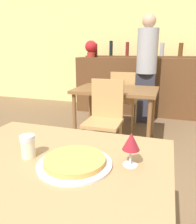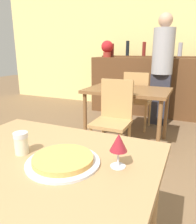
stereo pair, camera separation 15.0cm
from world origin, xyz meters
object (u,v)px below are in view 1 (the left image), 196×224
at_px(wine_glass, 131,142).
at_px(chair_far_side_back, 124,96).
at_px(person_standing, 146,66).
at_px(potted_plant, 91,48).
at_px(chair_far_side_front, 105,114).
at_px(cheese_shaker, 28,146).
at_px(pizza_tray, 75,162).

bearing_deg(wine_glass, chair_far_side_back, 102.02).
distance_m(person_standing, potted_plant, 1.33).
distance_m(chair_far_side_front, person_standing, 1.60).
distance_m(chair_far_side_back, wine_glass, 2.56).
bearing_deg(chair_far_side_front, person_standing, 79.19).
bearing_deg(wine_glass, person_standing, 94.71).
bearing_deg(cheese_shaker, chair_far_side_front, 91.41).
relative_size(cheese_shaker, person_standing, 0.06).
bearing_deg(cheese_shaker, pizza_tray, -0.95).
bearing_deg(pizza_tray, chair_far_side_front, 100.90).
relative_size(wine_glass, potted_plant, 0.48).
xyz_separation_m(chair_far_side_back, cheese_shaker, (0.04, -2.56, 0.26)).
xyz_separation_m(chair_far_side_front, cheese_shaker, (0.04, -1.48, 0.26)).
height_order(cheese_shaker, person_standing, person_standing).
xyz_separation_m(chair_far_side_front, pizza_tray, (0.29, -1.49, 0.22)).
height_order(chair_far_side_front, wine_glass, chair_far_side_front).
distance_m(chair_far_side_back, cheese_shaker, 2.57).
relative_size(chair_far_side_front, pizza_tray, 2.67).
bearing_deg(pizza_tray, cheese_shaker, 179.05).
distance_m(chair_far_side_front, wine_glass, 1.54).
bearing_deg(potted_plant, chair_far_side_back, -47.24).
bearing_deg(potted_plant, pizza_tray, -71.50).
bearing_deg(chair_far_side_back, person_standing, -123.40).
relative_size(chair_far_side_front, person_standing, 0.51).
distance_m(cheese_shaker, wine_glass, 0.50).
distance_m(chair_far_side_front, pizza_tray, 1.53).
height_order(cheese_shaker, potted_plant, potted_plant).
height_order(chair_far_side_front, cheese_shaker, chair_far_side_front).
relative_size(chair_far_side_back, wine_glass, 5.81).
xyz_separation_m(person_standing, wine_glass, (0.24, -2.92, -0.14)).
distance_m(cheese_shaker, person_standing, 3.01).
bearing_deg(person_standing, chair_far_side_front, -100.81).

